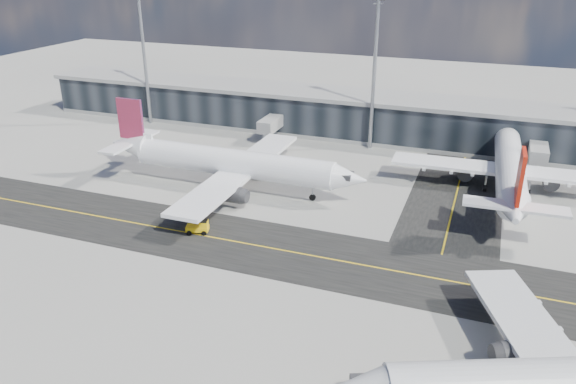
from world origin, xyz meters
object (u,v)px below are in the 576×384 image
Objects in this scene: airliner_af at (230,163)px; service_van at (523,170)px; airliner_redtail at (510,168)px; baggage_tug at (199,227)px.

airliner_af is 50.71m from service_van.
service_van is at bearing 73.10° from airliner_redtail.
airliner_redtail is (42.08, 13.51, -0.12)m from airliner_af.
airliner_redtail is 49.08m from baggage_tug.
airliner_redtail is 11.00m from service_van.
airliner_redtail is 13.07× the size of baggage_tug.
airliner_af reaches higher than service_van.
airliner_redtail reaches higher than baggage_tug.
airliner_af is 16.55m from baggage_tug.
service_van is (2.67, 10.07, -3.53)m from airliner_redtail.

